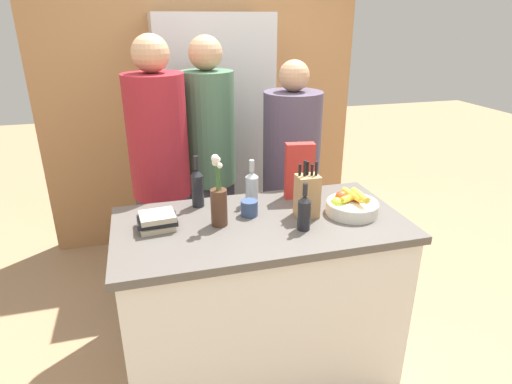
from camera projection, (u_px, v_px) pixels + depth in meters
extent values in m
plane|color=#A37F5B|center=(260.00, 366.00, 2.48)|extent=(14.00, 14.00, 0.00)
cube|color=silver|center=(260.00, 302.00, 2.31)|extent=(1.38, 0.71, 0.89)
cube|color=#56514C|center=(261.00, 225.00, 2.13)|extent=(1.44, 0.73, 0.04)
cube|color=#AD7A4C|center=(202.00, 91.00, 3.59)|extent=(2.64, 0.12, 2.60)
cube|color=#B7B7BC|center=(214.00, 142.00, 3.41)|extent=(0.84, 0.60, 1.91)
cylinder|color=#B7B7BC|center=(212.00, 141.00, 3.07)|extent=(0.02, 0.02, 1.05)
cylinder|color=silver|center=(352.00, 208.00, 2.19)|extent=(0.27, 0.27, 0.06)
torus|color=silver|center=(352.00, 203.00, 2.18)|extent=(0.27, 0.27, 0.02)
sphere|color=red|center=(359.00, 200.00, 2.21)|extent=(0.07, 0.07, 0.07)
sphere|color=#C64C23|center=(342.00, 197.00, 2.23)|extent=(0.07, 0.07, 0.07)
sphere|color=red|center=(349.00, 200.00, 2.23)|extent=(0.07, 0.07, 0.07)
sphere|color=#99B233|center=(337.00, 204.00, 2.18)|extent=(0.07, 0.07, 0.07)
cylinder|color=yellow|center=(351.00, 197.00, 2.20)|extent=(0.14, 0.08, 0.03)
cylinder|color=yellow|center=(353.00, 195.00, 2.20)|extent=(0.06, 0.15, 0.03)
cylinder|color=yellow|center=(360.00, 195.00, 2.16)|extent=(0.03, 0.15, 0.03)
cube|color=tan|center=(307.00, 196.00, 2.14)|extent=(0.11, 0.09, 0.22)
cylinder|color=black|center=(300.00, 171.00, 2.09)|extent=(0.01, 0.01, 0.07)
cylinder|color=black|center=(304.00, 169.00, 2.09)|extent=(0.01, 0.01, 0.09)
cylinder|color=black|center=(308.00, 169.00, 2.10)|extent=(0.01, 0.01, 0.08)
cylinder|color=black|center=(312.00, 171.00, 2.09)|extent=(0.01, 0.01, 0.07)
cylinder|color=black|center=(316.00, 170.00, 2.09)|extent=(0.01, 0.01, 0.08)
cylinder|color=#4C2D1E|center=(219.00, 208.00, 2.05)|extent=(0.08, 0.08, 0.18)
cylinder|color=#477538|center=(219.00, 178.00, 2.00)|extent=(0.01, 0.02, 0.12)
sphere|color=white|center=(220.00, 165.00, 1.98)|extent=(0.02, 0.02, 0.02)
cylinder|color=#477538|center=(218.00, 175.00, 1.99)|extent=(0.01, 0.01, 0.15)
sphere|color=white|center=(218.00, 160.00, 1.97)|extent=(0.03, 0.03, 0.03)
cylinder|color=#477538|center=(217.00, 176.00, 1.99)|extent=(0.01, 0.02, 0.13)
sphere|color=white|center=(215.00, 163.00, 1.97)|extent=(0.03, 0.03, 0.03)
cylinder|color=#477538|center=(217.00, 174.00, 1.98)|extent=(0.02, 0.02, 0.16)
sphere|color=white|center=(215.00, 158.00, 1.95)|extent=(0.04, 0.04, 0.04)
cylinder|color=#477538|center=(219.00, 178.00, 1.99)|extent=(0.02, 0.01, 0.12)
sphere|color=white|center=(220.00, 165.00, 1.96)|extent=(0.03, 0.03, 0.03)
cube|color=red|center=(299.00, 171.00, 2.35)|extent=(0.16, 0.08, 0.31)
cylinder|color=#334770|center=(249.00, 208.00, 2.17)|extent=(0.09, 0.09, 0.08)
torus|color=#334770|center=(247.00, 204.00, 2.21)|extent=(0.01, 0.06, 0.06)
cube|color=#B7A88E|center=(157.00, 227.00, 2.04)|extent=(0.17, 0.14, 0.03)
cube|color=#232328|center=(157.00, 220.00, 2.04)|extent=(0.19, 0.13, 0.03)
cube|color=#B7A88E|center=(157.00, 216.00, 2.02)|extent=(0.17, 0.16, 0.03)
cylinder|color=black|center=(304.00, 215.00, 2.02)|extent=(0.06, 0.06, 0.14)
cone|color=black|center=(305.00, 199.00, 1.98)|extent=(0.06, 0.06, 0.03)
cylinder|color=black|center=(305.00, 190.00, 1.97)|extent=(0.02, 0.02, 0.06)
cylinder|color=black|center=(198.00, 191.00, 2.26)|extent=(0.06, 0.06, 0.17)
cone|color=black|center=(197.00, 172.00, 2.22)|extent=(0.06, 0.06, 0.03)
cylinder|color=black|center=(196.00, 163.00, 2.20)|extent=(0.02, 0.02, 0.07)
cylinder|color=#B2BCC1|center=(252.00, 190.00, 2.30)|extent=(0.07, 0.07, 0.15)
cone|color=#B2BCC1|center=(252.00, 174.00, 2.26)|extent=(0.07, 0.07, 0.03)
cylinder|color=#B2BCC1|center=(252.00, 166.00, 2.24)|extent=(0.03, 0.03, 0.06)
cube|color=#383842|center=(168.00, 254.00, 2.80)|extent=(0.33, 0.29, 0.87)
cylinder|color=maroon|center=(158.00, 137.00, 2.50)|extent=(0.35, 0.35, 0.72)
sphere|color=tan|center=(150.00, 53.00, 2.32)|extent=(0.21, 0.21, 0.21)
cube|color=#383842|center=(213.00, 237.00, 3.03)|extent=(0.31, 0.26, 0.86)
cylinder|color=#42664C|center=(209.00, 129.00, 2.73)|extent=(0.33, 0.33, 0.71)
sphere|color=tan|center=(205.00, 53.00, 2.55)|extent=(0.21, 0.21, 0.21)
cube|color=#383842|center=(289.00, 242.00, 3.03)|extent=(0.35, 0.30, 0.79)
cylinder|color=#4C4256|center=(292.00, 143.00, 2.76)|extent=(0.37, 0.37, 0.66)
sphere|color=tan|center=(294.00, 76.00, 2.60)|extent=(0.19, 0.19, 0.19)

